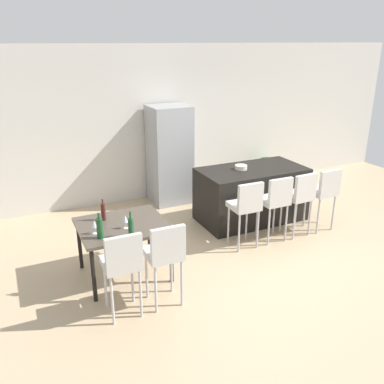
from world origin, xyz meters
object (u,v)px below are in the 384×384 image
object	(u,v)px
potted_plant	(266,168)
dining_chair_far	(165,252)
wine_bottle_near	(131,227)
dining_chair_near	(122,261)
bar_chair_right	(300,194)
wine_bottle_middle	(100,228)
kitchen_island	(251,194)
wine_bottle_far	(103,212)
dining_table	(123,229)
bar_chair_middle	(276,199)
bar_chair_far	(324,190)
wine_glass_left	(94,224)
wine_glass_right	(125,219)
bar_chair_left	(246,204)
fruit_bowl	(241,167)
refrigerator	(170,155)

from	to	relation	value
potted_plant	dining_chair_far	bearing A→B (deg)	-138.80
wine_bottle_near	dining_chair_near	bearing A→B (deg)	-118.64
bar_chair_right	wine_bottle_middle	world-z (taller)	wine_bottle_middle
kitchen_island	wine_bottle_far	world-z (taller)	wine_bottle_far
dining_table	wine_bottle_middle	xyz separation A→B (m)	(-0.35, -0.27, 0.20)
kitchen_island	bar_chair_middle	bearing A→B (deg)	-98.70
wine_bottle_near	bar_chair_middle	bearing A→B (deg)	8.99
dining_table	dining_chair_near	bearing A→B (deg)	-106.50
bar_chair_far	bar_chair_right	bearing A→B (deg)	179.99
kitchen_island	wine_bottle_middle	size ratio (longest dim) A/B	5.57
bar_chair_middle	wine_bottle_near	bearing A→B (deg)	-171.01
wine_glass_left	dining_table	bearing A→B (deg)	18.80
bar_chair_right	bar_chair_far	distance (m)	0.48
dining_table	wine_glass_right	distance (m)	0.24
bar_chair_left	dining_chair_far	bearing A→B (deg)	-152.50
fruit_bowl	refrigerator	bearing A→B (deg)	118.54
bar_chair_far	wine_bottle_far	bearing A→B (deg)	176.06
bar_chair_left	wine_bottle_near	world-z (taller)	wine_bottle_near
dining_chair_far	bar_chair_middle	bearing A→B (deg)	21.45
bar_chair_middle	dining_chair_near	size ratio (longest dim) A/B	1.00
dining_table	refrigerator	size ratio (longest dim) A/B	0.60
bar_chair_left	bar_chair_far	size ratio (longest dim) A/B	1.00
kitchen_island	bar_chair_right	world-z (taller)	bar_chair_right
dining_chair_near	dining_chair_far	size ratio (longest dim) A/B	1.00
bar_chair_left	fruit_bowl	world-z (taller)	bar_chair_left
wine_glass_right	fruit_bowl	xyz separation A→B (m)	(2.31, 1.04, 0.09)
potted_plant	bar_chair_left	bearing A→B (deg)	-130.49
wine_bottle_middle	fruit_bowl	world-z (taller)	wine_bottle_middle
wine_bottle_far	potted_plant	bearing A→B (deg)	26.96
bar_chair_left	bar_chair_right	distance (m)	0.99
wine_bottle_far	wine_glass_right	xyz separation A→B (m)	(0.19, -0.37, 0.01)
bar_chair_left	dining_chair_near	xyz separation A→B (m)	(-2.11, -0.84, 0.00)
dining_chair_near	wine_glass_left	bearing A→B (deg)	100.16
wine_bottle_middle	wine_bottle_far	bearing A→B (deg)	71.93
bar_chair_right	wine_glass_right	world-z (taller)	bar_chair_right
kitchen_island	fruit_bowl	distance (m)	0.53
wine_glass_left	refrigerator	world-z (taller)	refrigerator
dining_table	potted_plant	xyz separation A→B (m)	(3.78, 2.25, -0.30)
bar_chair_middle	wine_bottle_middle	distance (m)	2.74
wine_glass_left	dining_chair_far	bearing A→B (deg)	-48.78
bar_chair_left	dining_chair_near	bearing A→B (deg)	-158.36
bar_chair_right	dining_table	bearing A→B (deg)	179.77
bar_chair_left	kitchen_island	bearing A→B (deg)	52.71
wine_bottle_middle	wine_glass_left	world-z (taller)	wine_bottle_middle
wine_bottle_middle	potted_plant	distance (m)	4.86
wine_bottle_near	refrigerator	size ratio (longest dim) A/B	0.18
fruit_bowl	dining_chair_near	bearing A→B (deg)	-145.74
bar_chair_far	fruit_bowl	distance (m)	1.38
kitchen_island	wine_bottle_near	world-z (taller)	wine_bottle_near
kitchen_island	bar_chair_middle	distance (m)	0.90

